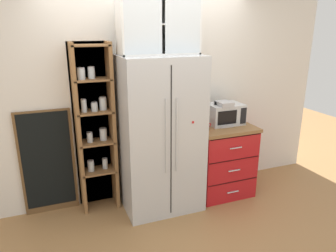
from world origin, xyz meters
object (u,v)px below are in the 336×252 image
at_px(coffee_maker, 223,113).
at_px(bottle_amber, 219,114).
at_px(microwave, 225,114).
at_px(chalkboard_menu, 48,162).
at_px(mug_red, 205,126).
at_px(bottle_cobalt, 223,115).
at_px(refrigerator, 160,134).

xyz_separation_m(coffee_maker, bottle_amber, (0.00, 0.09, -0.03)).
height_order(microwave, chalkboard_menu, chalkboard_menu).
relative_size(mug_red, chalkboard_menu, 0.10).
distance_m(coffee_maker, bottle_cobalt, 0.03).
height_order(mug_red, chalkboard_menu, chalkboard_menu).
distance_m(refrigerator, bottle_cobalt, 0.86).
bearing_deg(chalkboard_menu, bottle_amber, -5.65).
bearing_deg(coffee_maker, chalkboard_menu, 172.06).
height_order(bottle_cobalt, bottle_amber, bottle_cobalt).
bearing_deg(bottle_amber, mug_red, -149.65).
height_order(refrigerator, chalkboard_menu, refrigerator).
relative_size(bottle_cobalt, bottle_amber, 1.04).
relative_size(refrigerator, mug_red, 15.25).
relative_size(microwave, bottle_cobalt, 1.48).
relative_size(microwave, mug_red, 3.68).
height_order(microwave, bottle_amber, bottle_amber).
height_order(coffee_maker, bottle_cobalt, coffee_maker).
xyz_separation_m(bottle_amber, chalkboard_menu, (-2.11, 0.21, -0.42)).
bearing_deg(mug_red, microwave, 19.68).
bearing_deg(refrigerator, chalkboard_menu, 165.58).
xyz_separation_m(mug_red, chalkboard_menu, (-1.83, 0.37, -0.34)).
xyz_separation_m(mug_red, bottle_amber, (0.28, 0.16, 0.08)).
bearing_deg(bottle_amber, refrigerator, -172.23).
relative_size(bottle_cobalt, chalkboard_menu, 0.24).
distance_m(refrigerator, coffee_maker, 0.86).
bearing_deg(bottle_amber, microwave, -37.69).
distance_m(refrigerator, microwave, 0.92).
distance_m(mug_red, bottle_amber, 0.33).
xyz_separation_m(refrigerator, microwave, (0.90, 0.07, 0.14)).
bearing_deg(microwave, coffee_maker, -143.13).
xyz_separation_m(refrigerator, bottle_amber, (0.85, 0.12, 0.14)).
distance_m(mug_red, bottle_cobalt, 0.30).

